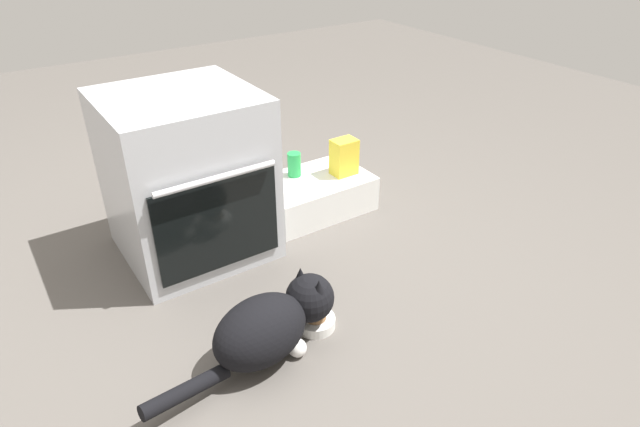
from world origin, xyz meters
The scene contains 7 objects.
ground centered at (0.00, 0.00, 0.00)m, with size 8.00×8.00×0.00m, color #56514C.
oven centered at (0.01, 0.43, 0.36)m, with size 0.60×0.62×0.71m.
pantry_cabinet centered at (0.63, 0.42, 0.09)m, with size 0.54×0.36×0.17m, color white.
food_bowl centered at (0.16, -0.30, 0.03)m, with size 0.15×0.15×0.08m.
cat centered at (-0.04, -0.33, 0.13)m, with size 0.74×0.28×0.25m.
soda_can centered at (0.57, 0.50, 0.23)m, with size 0.07×0.07×0.12m, color green.
snack_bag centered at (0.79, 0.38, 0.26)m, with size 0.12×0.09×0.18m, color yellow.
Camera 1 is at (-0.66, -1.55, 1.37)m, focal length 30.25 mm.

